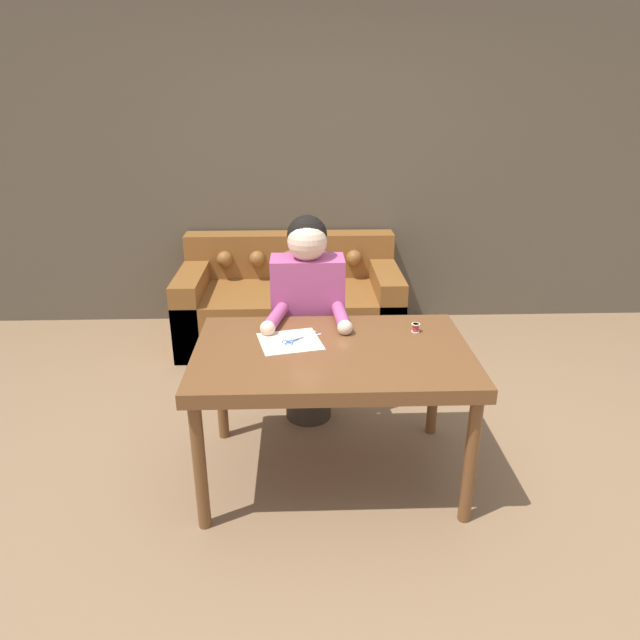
{
  "coord_description": "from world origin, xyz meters",
  "views": [
    {
      "loc": [
        -0.22,
        -2.53,
        1.91
      ],
      "look_at": [
        -0.13,
        0.11,
        0.83
      ],
      "focal_mm": 32.0,
      "sensor_mm": 36.0,
      "label": 1
    }
  ],
  "objects_px": {
    "dining_table": "(332,362)",
    "couch": "(290,303)",
    "person": "(308,319)",
    "scissors": "(295,340)",
    "thread_spool": "(416,328)"
  },
  "relations": [
    {
      "from": "scissors",
      "to": "thread_spool",
      "type": "bearing_deg",
      "value": 8.59
    },
    {
      "from": "dining_table",
      "to": "person",
      "type": "distance_m",
      "value": 0.59
    },
    {
      "from": "dining_table",
      "to": "scissors",
      "type": "xyz_separation_m",
      "value": [
        -0.18,
        0.1,
        0.08
      ]
    },
    {
      "from": "scissors",
      "to": "dining_table",
      "type": "bearing_deg",
      "value": -29.2
    },
    {
      "from": "couch",
      "to": "dining_table",
      "type": "bearing_deg",
      "value": -82.49
    },
    {
      "from": "couch",
      "to": "scissors",
      "type": "bearing_deg",
      "value": -88.06
    },
    {
      "from": "dining_table",
      "to": "thread_spool",
      "type": "height_order",
      "value": "thread_spool"
    },
    {
      "from": "couch",
      "to": "thread_spool",
      "type": "bearing_deg",
      "value": -67.11
    },
    {
      "from": "dining_table",
      "to": "couch",
      "type": "bearing_deg",
      "value": 97.51
    },
    {
      "from": "dining_table",
      "to": "person",
      "type": "bearing_deg",
      "value": 100.99
    },
    {
      "from": "person",
      "to": "scissors",
      "type": "distance_m",
      "value": 0.49
    },
    {
      "from": "dining_table",
      "to": "couch",
      "type": "distance_m",
      "value": 1.86
    },
    {
      "from": "scissors",
      "to": "thread_spool",
      "type": "distance_m",
      "value": 0.63
    },
    {
      "from": "dining_table",
      "to": "thread_spool",
      "type": "xyz_separation_m",
      "value": [
        0.44,
        0.2,
        0.1
      ]
    },
    {
      "from": "scissors",
      "to": "thread_spool",
      "type": "xyz_separation_m",
      "value": [
        0.62,
        0.09,
        0.02
      ]
    }
  ]
}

